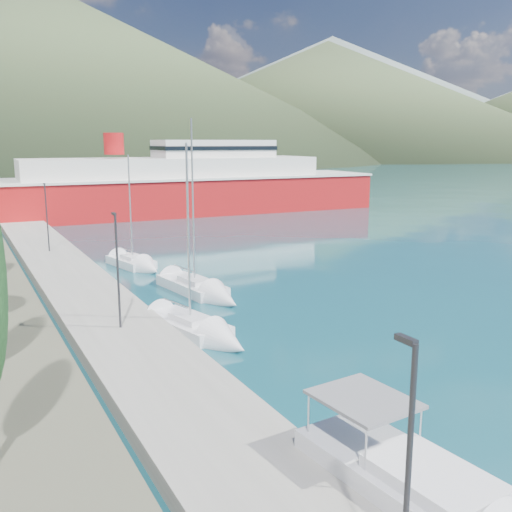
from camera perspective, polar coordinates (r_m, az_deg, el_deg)
ground at (r=137.77m, az=-21.31°, el=6.22°), size 1400.00×1400.00×0.00m
quay at (r=44.17m, az=-17.92°, el=-2.32°), size 5.00×88.00×0.80m
hills_far at (r=657.16m, az=-14.88°, el=16.81°), size 1480.00×900.00×180.00m
hills_near at (r=407.20m, az=-12.09°, el=16.54°), size 1010.00×520.00×115.00m
lamp_posts at (r=31.22m, az=-14.12°, el=-0.70°), size 0.15×46.28×6.06m
sailboat_near at (r=30.84m, az=-4.91°, el=-7.82°), size 4.12×8.18×11.28m
sailboat_mid at (r=39.00m, az=-4.86°, el=-3.71°), size 3.56×9.19×12.89m
sailboat_far at (r=48.38m, az=-11.48°, el=-0.97°), size 3.62×7.28×10.25m
ferry at (r=85.53m, az=-8.02°, el=6.75°), size 62.40×15.45×12.30m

